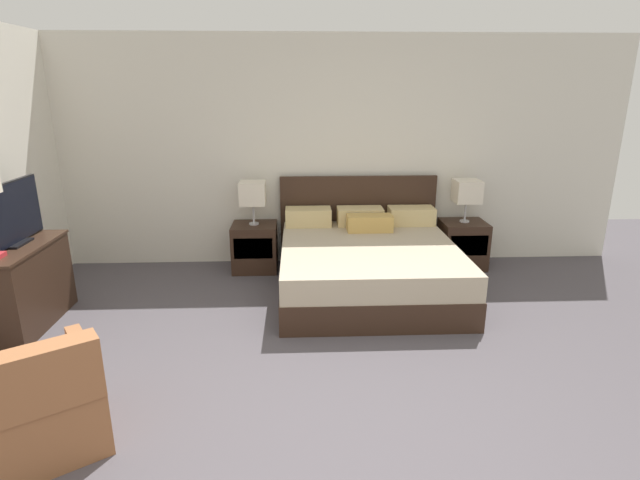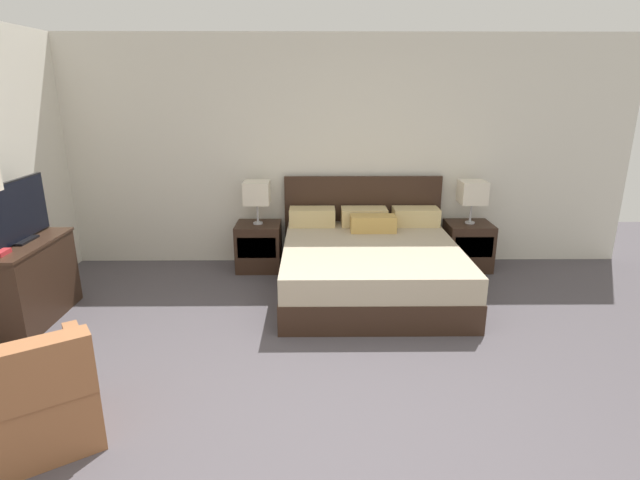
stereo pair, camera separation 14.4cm
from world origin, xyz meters
name	(u,v)px [view 2 (the right image)]	position (x,y,z in m)	size (l,w,h in m)	color
ground_plane	(336,469)	(0.00, 0.00, 0.00)	(10.63, 10.63, 0.00)	#4C474C
wall_back	(324,153)	(0.00, 3.57, 1.32)	(7.19, 0.06, 2.63)	silver
bed	(370,264)	(0.46, 2.59, 0.29)	(1.85, 1.96, 1.06)	#332116
nightstand_left	(259,246)	(-0.77, 3.25, 0.27)	(0.51, 0.46, 0.55)	#332116
nightstand_right	(468,246)	(1.68, 3.25, 0.27)	(0.51, 0.46, 0.55)	#332116
table_lamp_left	(257,193)	(-0.77, 3.25, 0.91)	(0.29, 0.29, 0.49)	#B7B7BC
table_lamp_right	(472,193)	(1.68, 3.25, 0.91)	(0.29, 0.29, 0.49)	#B7B7BC
dresser	(25,281)	(-2.72, 1.90, 0.38)	(0.50, 1.04, 0.74)	#332116
tv	(16,213)	(-2.72, 1.95, 1.01)	(0.18, 0.93, 0.54)	black
armchair_by_window	(30,402)	(-1.79, 0.24, 0.28)	(0.95, 0.95, 0.76)	#935B38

